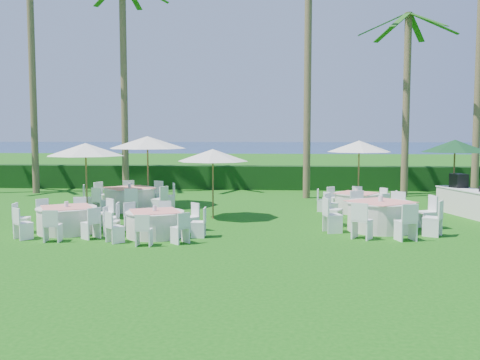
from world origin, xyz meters
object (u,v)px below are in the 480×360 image
object	(u,v)px
banquet_table_a	(67,219)
banquet_table_c	(380,215)
umbrella_green	(455,146)
umbrella_d	(359,146)
banquet_table_d	(130,198)
umbrella_c	(147,142)
umbrella_b	(213,155)
buffet_table	(478,203)
banquet_table_b	(155,223)
umbrella_a	(86,150)
banquet_table_f	(356,202)

from	to	relation	value
banquet_table_a	banquet_table_c	xyz separation A→B (m)	(9.11, 1.01, 0.06)
umbrella_green	umbrella_d	bearing A→B (deg)	157.46
banquet_table_d	umbrella_c	bearing A→B (deg)	69.95
banquet_table_c	umbrella_b	bearing A→B (deg)	160.41
umbrella_d	umbrella_green	size ratio (longest dim) A/B	0.98
banquet_table_d	umbrella_b	world-z (taller)	umbrella_b
buffet_table	umbrella_b	bearing A→B (deg)	-174.92
umbrella_c	umbrella_green	world-z (taller)	umbrella_c
banquet_table_b	umbrella_b	bearing A→B (deg)	69.37
banquet_table_c	buffet_table	size ratio (longest dim) A/B	0.85
umbrella_a	banquet_table_c	bearing A→B (deg)	-12.84
umbrella_c	umbrella_d	bearing A→B (deg)	5.23
banquet_table_b	buffet_table	distance (m)	10.95
banquet_table_a	buffet_table	distance (m)	13.36
banquet_table_c	banquet_table_d	xyz separation A→B (m)	(-8.57, 3.64, -0.01)
umbrella_b	umbrella_d	xyz separation A→B (m)	(5.36, 3.69, 0.22)
umbrella_a	umbrella_c	distance (m)	3.01
umbrella_b	banquet_table_c	bearing A→B (deg)	-19.59
banquet_table_b	umbrella_b	xyz separation A→B (m)	(1.22, 3.25, 1.76)
banquet_table_f	buffet_table	bearing A→B (deg)	-14.11
banquet_table_f	umbrella_d	bearing A→B (deg)	79.90
umbrella_c	buffet_table	distance (m)	12.25
banquet_table_d	buffet_table	distance (m)	12.35
banquet_table_a	umbrella_c	xyz separation A→B (m)	(0.96, 5.79, 2.12)
banquet_table_f	buffet_table	size ratio (longest dim) A/B	0.70
banquet_table_c	umbrella_d	world-z (taller)	umbrella_d
banquet_table_f	umbrella_c	size ratio (longest dim) A/B	0.94
banquet_table_f	umbrella_d	xyz separation A→B (m)	(0.34, 1.91, 1.98)
banquet_table_f	umbrella_d	size ratio (longest dim) A/B	1.10
banquet_table_d	banquet_table_f	bearing A→B (deg)	-0.01
banquet_table_f	buffet_table	xyz separation A→B (m)	(3.92, -0.99, 0.12)
banquet_table_c	buffet_table	bearing A→B (deg)	35.30
banquet_table_d	umbrella_a	distance (m)	2.60
banquet_table_a	buffet_table	bearing A→B (deg)	15.89
banquet_table_c	umbrella_c	distance (m)	9.67
banquet_table_a	umbrella_a	distance (m)	3.79
banquet_table_a	banquet_table_c	size ratio (longest dim) A/B	0.87
banquet_table_f	banquet_table_c	bearing A→B (deg)	-87.13
banquet_table_f	umbrella_c	distance (m)	8.33
umbrella_green	umbrella_a	bearing A→B (deg)	-171.40
banquet_table_a	banquet_table_b	distance (m)	2.70
buffet_table	banquet_table_c	bearing A→B (deg)	-144.70
banquet_table_f	umbrella_a	size ratio (longest dim) A/B	1.05
banquet_table_a	banquet_table_b	xyz separation A→B (m)	(2.68, -0.39, -0.02)
banquet_table_a	banquet_table_d	size ratio (longest dim) A/B	0.90
banquet_table_b	banquet_table_d	size ratio (longest dim) A/B	0.85
buffet_table	umbrella_a	bearing A→B (deg)	-178.12
banquet_table_d	umbrella_green	world-z (taller)	umbrella_green
banquet_table_a	banquet_table_f	distance (m)	10.06
buffet_table	banquet_table_b	bearing A→B (deg)	-158.31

